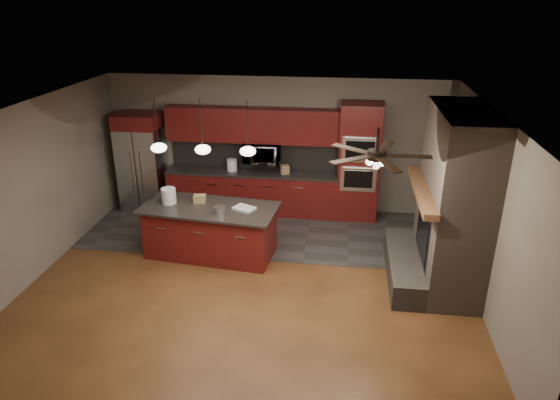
% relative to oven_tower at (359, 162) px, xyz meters
% --- Properties ---
extents(ground, '(7.00, 7.00, 0.00)m').
position_rel_oven_tower_xyz_m(ground, '(-1.70, -2.69, -1.19)').
color(ground, brown).
rests_on(ground, ground).
extents(ceiling, '(7.00, 6.00, 0.02)m').
position_rel_oven_tower_xyz_m(ceiling, '(-1.70, -2.69, 1.61)').
color(ceiling, white).
rests_on(ceiling, back_wall).
extents(back_wall, '(7.00, 0.02, 2.80)m').
position_rel_oven_tower_xyz_m(back_wall, '(-1.70, 0.31, 0.21)').
color(back_wall, '#746B5D').
rests_on(back_wall, ground).
extents(right_wall, '(0.02, 6.00, 2.80)m').
position_rel_oven_tower_xyz_m(right_wall, '(1.80, -2.69, 0.21)').
color(right_wall, '#746B5D').
rests_on(right_wall, ground).
extents(left_wall, '(0.02, 6.00, 2.80)m').
position_rel_oven_tower_xyz_m(left_wall, '(-5.20, -2.69, 0.21)').
color(left_wall, '#746B5D').
rests_on(left_wall, ground).
extents(slate_tile_patch, '(7.00, 2.40, 0.01)m').
position_rel_oven_tower_xyz_m(slate_tile_patch, '(-1.70, -0.89, -1.19)').
color(slate_tile_patch, '#383532').
rests_on(slate_tile_patch, ground).
extents(fireplace_column, '(1.30, 2.10, 2.80)m').
position_rel_oven_tower_xyz_m(fireplace_column, '(1.34, -2.29, 0.11)').
color(fireplace_column, brown).
rests_on(fireplace_column, ground).
extents(back_cabinetry, '(3.59, 0.64, 2.20)m').
position_rel_oven_tower_xyz_m(back_cabinetry, '(-2.18, 0.05, -0.30)').
color(back_cabinetry, '#5A1710').
rests_on(back_cabinetry, ground).
extents(oven_tower, '(0.80, 0.63, 2.38)m').
position_rel_oven_tower_xyz_m(oven_tower, '(0.00, 0.00, 0.00)').
color(oven_tower, '#5A1710').
rests_on(oven_tower, ground).
extents(microwave, '(0.73, 0.41, 0.50)m').
position_rel_oven_tower_xyz_m(microwave, '(-1.98, 0.06, 0.11)').
color(microwave, silver).
rests_on(microwave, back_cabinetry).
extents(refrigerator, '(0.88, 0.75, 2.07)m').
position_rel_oven_tower_xyz_m(refrigerator, '(-4.51, -0.07, -0.16)').
color(refrigerator, silver).
rests_on(refrigerator, ground).
extents(kitchen_island, '(2.43, 1.30, 0.92)m').
position_rel_oven_tower_xyz_m(kitchen_island, '(-2.57, -1.96, -0.73)').
color(kitchen_island, '#5A1710').
rests_on(kitchen_island, ground).
extents(white_bucket, '(0.30, 0.30, 0.27)m').
position_rel_oven_tower_xyz_m(white_bucket, '(-3.30, -1.87, -0.14)').
color(white_bucket, silver).
rests_on(white_bucket, kitchen_island).
extents(paint_can, '(0.20, 0.20, 0.12)m').
position_rel_oven_tower_xyz_m(paint_can, '(-2.31, -2.20, -0.21)').
color(paint_can, '#B6B6BB').
rests_on(paint_can, kitchen_island).
extents(paint_tray, '(0.42, 0.38, 0.04)m').
position_rel_oven_tower_xyz_m(paint_tray, '(-1.94, -1.97, -0.25)').
color(paint_tray, silver).
rests_on(paint_tray, kitchen_island).
extents(cardboard_box, '(0.22, 0.17, 0.13)m').
position_rel_oven_tower_xyz_m(cardboard_box, '(-2.78, -1.77, -0.21)').
color(cardboard_box, olive).
rests_on(cardboard_box, kitchen_island).
extents(counter_bucket, '(0.25, 0.25, 0.24)m').
position_rel_oven_tower_xyz_m(counter_bucket, '(-2.60, 0.01, -0.17)').
color(counter_bucket, white).
rests_on(counter_bucket, back_cabinetry).
extents(counter_box, '(0.20, 0.18, 0.18)m').
position_rel_oven_tower_xyz_m(counter_box, '(-1.48, -0.04, -0.20)').
color(counter_box, '#9D7951').
rests_on(counter_box, back_cabinetry).
extents(pendant_left, '(0.26, 0.26, 0.92)m').
position_rel_oven_tower_xyz_m(pendant_left, '(-3.35, -1.99, 0.77)').
color(pendant_left, black).
rests_on(pendant_left, ceiling).
extents(pendant_center, '(0.26, 0.26, 0.92)m').
position_rel_oven_tower_xyz_m(pendant_center, '(-2.60, -1.99, 0.77)').
color(pendant_center, black).
rests_on(pendant_center, ceiling).
extents(pendant_right, '(0.26, 0.26, 0.92)m').
position_rel_oven_tower_xyz_m(pendant_right, '(-1.85, -1.99, 0.77)').
color(pendant_right, black).
rests_on(pendant_right, ceiling).
extents(ceiling_fan, '(1.27, 1.33, 0.41)m').
position_rel_oven_tower_xyz_m(ceiling_fan, '(0.10, -3.49, 1.27)').
color(ceiling_fan, black).
rests_on(ceiling_fan, ceiling).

